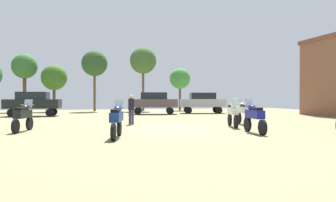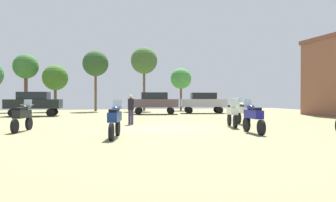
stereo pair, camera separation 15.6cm
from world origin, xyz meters
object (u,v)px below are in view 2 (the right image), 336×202
Objects in this scene: person_1 at (131,107)px; tree_6 at (181,79)px; motorcycle_6 at (243,112)px; car_2 at (34,102)px; tree_4 at (144,61)px; tree_5 at (96,64)px; car_3 at (155,101)px; tree_7 at (26,67)px; tree_2 at (55,78)px; motorcycle_5 at (232,113)px; motorcycle_9 at (253,116)px; car_1 at (203,101)px; motorcycle_4 at (22,116)px; motorcycle_7 at (115,119)px.

person_1 is 20.64m from tree_6.
tree_6 is (2.11, 20.26, 3.03)m from motorcycle_6.
car_2 is at bearing -150.03° from tree_6.
tree_4 is 1.08× the size of tree_5.
tree_7 is (-12.50, 8.11, 3.62)m from car_3.
car_2 is at bearing -95.46° from tree_2.
tree_5 is at bearing -3.56° from tree_7.
motorcycle_5 is 26.03m from tree_7.
motorcycle_9 is 0.30× the size of tree_4.
tree_5 is at bearing -26.11° from car_2.
motorcycle_5 is at bearing -132.00° from car_2.
car_1 is 0.91× the size of tree_6.
tree_4 is 4.95m from tree_6.
tree_5 is 1.09× the size of tree_7.
motorcycle_4 is 0.97× the size of motorcycle_7.
tree_5 is at bearing -178.05° from tree_6.
motorcycle_6 is at bearing -179.45° from car_1.
tree_4 reaches higher than car_1.
tree_5 is (4.28, -0.18, 1.62)m from tree_2.
tree_4 reaches higher than tree_2.
motorcycle_4 is 22.15m from tree_7.
tree_5 is at bearing 179.74° from tree_4.
motorcycle_4 is at bearing 145.99° from car_1.
motorcycle_5 is 13.55m from car_3.
motorcycle_6 is 8.72m from motorcycle_7.
car_3 is (-2.69, 12.26, 0.43)m from motorcycle_6.
car_3 is at bearing 99.10° from motorcycle_9.
car_2 is at bearing -33.62° from motorcycle_5.
tree_7 is at bearing -31.79° from person_1.
motorcycle_4 is 5.88m from person_1.
motorcycle_6 is at bearing -83.07° from tree_4.
motorcycle_4 is 23.37m from tree_4.
motorcycle_5 is at bearing -127.04° from motorcycle_6.
motorcycle_6 is 0.98× the size of motorcycle_9.
tree_2 reaches higher than motorcycle_7.
tree_6 is at bearing 4.61° from tree_4.
motorcycle_6 is (11.44, 1.07, 0.02)m from motorcycle_4.
tree_5 is (-10.15, 7.08, 4.11)m from car_1.
motorcycle_7 is 0.48× the size of car_2.
motorcycle_4 is at bearing -113.28° from tree_4.
tree_4 is at bearing 104.84° from motorcycle_6.
car_3 is at bearing 110.30° from motorcycle_6.
tree_6 is (3.30, 21.46, 3.02)m from motorcycle_5.
tree_2 is (0.82, 8.54, 2.49)m from car_2.
car_2 is at bearing 131.18° from motorcycle_9.
tree_6 is at bearing 86.64° from motorcycle_9.
car_3 is 11.26m from person_1.
tree_4 reaches higher than motorcycle_7.
car_1 reaches higher than person_1.
tree_2 reaches higher than tree_6.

